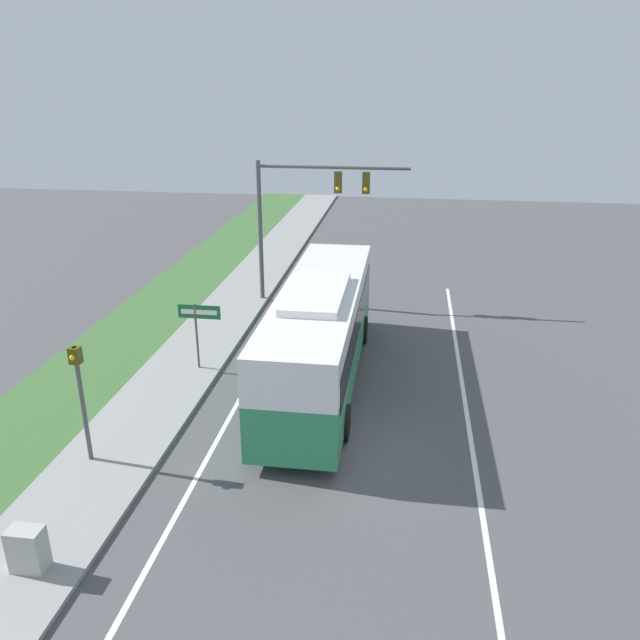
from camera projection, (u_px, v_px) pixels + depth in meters
name	position (u px, v px, depth m)	size (l,w,h in m)	color
ground_plane	(342.00, 450.00, 17.35)	(80.00, 80.00, 0.00)	#4C4C4F
sidewalk	(131.00, 432.00, 18.15)	(2.80, 80.00, 0.12)	gray
grass_verge	(29.00, 424.00, 18.57)	(3.60, 80.00, 0.10)	#3D6633
lane_divider_near	(217.00, 440.00, 17.82)	(0.14, 30.00, 0.01)	silver
lane_divider_far	(474.00, 461.00, 16.88)	(0.14, 30.00, 0.01)	silver
bus	(320.00, 328.00, 20.65)	(2.66, 11.47, 3.58)	#2D8956
signal_gantry	(305.00, 203.00, 27.23)	(6.66, 0.41, 6.39)	#4C4C51
pedestrian_signal	(80.00, 387.00, 15.99)	(0.28, 0.34, 3.39)	#4C4C51
street_sign	(198.00, 322.00, 21.46)	(1.49, 0.08, 2.51)	#4C4C51
utility_cabinet	(28.00, 549.00, 12.83)	(0.72, 0.45, 0.99)	#A8A8A3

